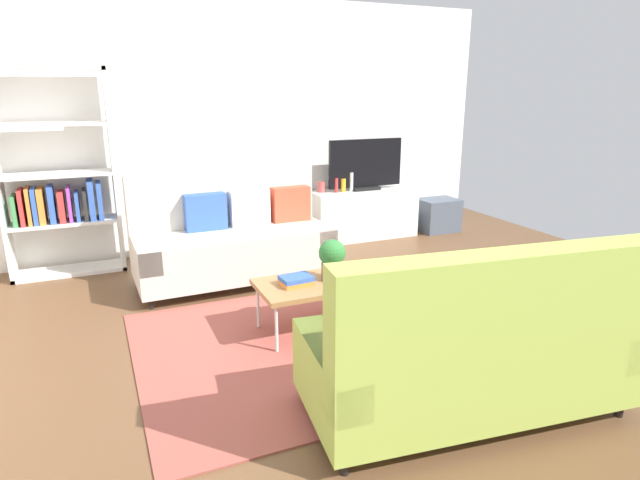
{
  "coord_description": "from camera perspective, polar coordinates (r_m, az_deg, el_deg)",
  "views": [
    {
      "loc": [
        -1.71,
        -3.47,
        1.89
      ],
      "look_at": [
        0.01,
        0.5,
        0.65
      ],
      "focal_mm": 29.77,
      "sensor_mm": 36.0,
      "label": 1
    }
  ],
  "objects": [
    {
      "name": "ground_plane",
      "position": [
        4.31,
        2.55,
        -10.04
      ],
      "size": [
        7.68,
        7.68,
        0.0
      ],
      "primitive_type": "plane",
      "color": "brown"
    },
    {
      "name": "wall_far",
      "position": [
        6.51,
        -8.36,
        11.98
      ],
      "size": [
        6.4,
        0.12,
        2.9
      ],
      "primitive_type": "cube",
      "color": "white",
      "rests_on": "ground_plane"
    },
    {
      "name": "area_rug",
      "position": [
        4.21,
        1.13,
        -10.61
      ],
      "size": [
        2.9,
        2.2,
        0.01
      ],
      "primitive_type": "cube",
      "color": "#9E4C42",
      "rests_on": "ground_plane"
    },
    {
      "name": "couch_beige",
      "position": [
        5.38,
        -9.37,
        0.3
      ],
      "size": [
        1.92,
        0.89,
        1.1
      ],
      "rotation": [
        0.0,
        0.0,
        3.17
      ],
      "color": "beige",
      "rests_on": "ground_plane"
    },
    {
      "name": "couch_green",
      "position": [
        3.25,
        15.81,
        -11.17
      ],
      "size": [
        1.99,
        1.06,
        1.1
      ],
      "rotation": [
        0.0,
        0.0,
        -0.12
      ],
      "color": "#A3BC4C",
      "rests_on": "ground_plane"
    },
    {
      "name": "coffee_table",
      "position": [
        4.24,
        0.65,
        -4.7
      ],
      "size": [
        1.1,
        0.56,
        0.42
      ],
      "color": "#9E7042",
      "rests_on": "ground_plane"
    },
    {
      "name": "tv_console",
      "position": [
        6.92,
        4.7,
        2.84
      ],
      "size": [
        1.4,
        0.44,
        0.64
      ],
      "primitive_type": "cube",
      "color": "silver",
      "rests_on": "ground_plane"
    },
    {
      "name": "tv",
      "position": [
        6.78,
        4.9,
        8.01
      ],
      "size": [
        1.0,
        0.2,
        0.64
      ],
      "color": "black",
      "rests_on": "tv_console"
    },
    {
      "name": "bookshelf",
      "position": [
        6.03,
        -26.32,
        5.45
      ],
      "size": [
        1.1,
        0.36,
        2.1
      ],
      "color": "white",
      "rests_on": "ground_plane"
    },
    {
      "name": "storage_trunk",
      "position": [
        7.43,
        12.56,
        2.64
      ],
      "size": [
        0.52,
        0.4,
        0.44
      ],
      "primitive_type": "cube",
      "color": "#4C5666",
      "rests_on": "ground_plane"
    },
    {
      "name": "potted_plant",
      "position": [
        4.19,
        1.31,
        -1.98
      ],
      "size": [
        0.21,
        0.21,
        0.33
      ],
      "color": "brown",
      "rests_on": "coffee_table"
    },
    {
      "name": "table_book_0",
      "position": [
        4.14,
        -2.57,
        -4.58
      ],
      "size": [
        0.25,
        0.2,
        0.03
      ],
      "primitive_type": "cube",
      "rotation": [
        0.0,
        0.0,
        0.07
      ],
      "color": "orange",
      "rests_on": "coffee_table"
    },
    {
      "name": "table_book_1",
      "position": [
        4.13,
        -2.57,
        -4.13
      ],
      "size": [
        0.25,
        0.2,
        0.03
      ],
      "primitive_type": "cube",
      "rotation": [
        0.0,
        0.0,
        0.07
      ],
      "color": "#3359B2",
      "rests_on": "table_book_0"
    },
    {
      "name": "vase_0",
      "position": [
        6.63,
        0.12,
        5.74
      ],
      "size": [
        0.11,
        0.11,
        0.13
      ],
      "primitive_type": "cylinder",
      "color": "#B24C4C",
      "rests_on": "tv_console"
    },
    {
      "name": "bottle_0",
      "position": [
        6.62,
        1.75,
        5.91
      ],
      "size": [
        0.05,
        0.05,
        0.18
      ],
      "primitive_type": "cylinder",
      "color": "red",
      "rests_on": "tv_console"
    },
    {
      "name": "bottle_1",
      "position": [
        6.66,
        2.5,
        5.91
      ],
      "size": [
        0.06,
        0.06,
        0.17
      ],
      "primitive_type": "cylinder",
      "color": "gold",
      "rests_on": "tv_console"
    },
    {
      "name": "bottle_2",
      "position": [
        6.7,
        3.39,
        6.26
      ],
      "size": [
        0.05,
        0.05,
        0.24
      ],
      "primitive_type": "cylinder",
      "color": "silver",
      "rests_on": "tv_console"
    }
  ]
}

